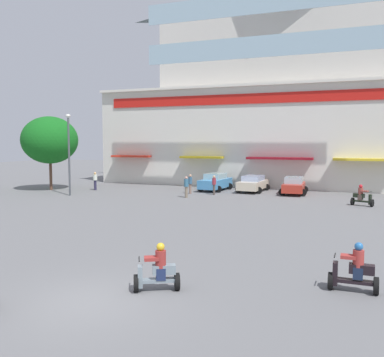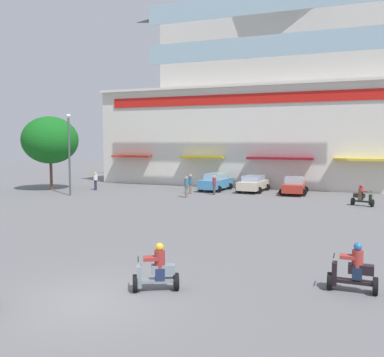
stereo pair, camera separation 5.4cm
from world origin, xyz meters
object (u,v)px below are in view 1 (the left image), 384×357
object	(u,v)px
parked_car_2	(294,185)
scooter_rider_2	(362,197)
scooter_rider_4	(354,271)
streetlamp_near	(69,148)
pedestrian_3	(190,183)
parked_car_0	(215,182)
pedestrian_1	(214,184)
pedestrian_4	(95,180)
pedestrian_2	(186,186)
scooter_rider_1	(158,271)
parked_car_1	(253,183)
plaza_tree_0	(50,140)

from	to	relation	value
parked_car_2	scooter_rider_2	bearing A→B (deg)	-43.09
scooter_rider_2	scooter_rider_4	world-z (taller)	scooter_rider_4
scooter_rider_2	streetlamp_near	bearing A→B (deg)	-173.57
scooter_rider_2	streetlamp_near	distance (m)	22.86
pedestrian_3	scooter_rider_4	bearing A→B (deg)	-57.22
parked_car_2	scooter_rider_4	size ratio (longest dim) A/B	2.68
parked_car_0	pedestrian_1	distance (m)	3.14
scooter_rider_2	pedestrian_4	size ratio (longest dim) A/B	0.94
pedestrian_2	pedestrian_4	size ratio (longest dim) A/B	1.02
scooter_rider_1	pedestrian_2	size ratio (longest dim) A/B	0.87
scooter_rider_2	pedestrian_1	size ratio (longest dim) A/B	0.96
scooter_rider_1	scooter_rider_4	xyz separation A→B (m)	(5.50, 2.01, 0.03)
parked_car_1	streetlamp_near	size ratio (longest dim) A/B	0.68
plaza_tree_0	pedestrian_2	xyz separation A→B (m)	(13.63, -0.55, -3.62)
pedestrian_1	scooter_rider_2	bearing A→B (deg)	-10.69
parked_car_0	pedestrian_3	xyz separation A→B (m)	(-1.24, -3.09, 0.18)
parked_car_2	scooter_rider_4	distance (m)	23.83
parked_car_1	pedestrian_1	distance (m)	4.25
parked_car_1	parked_car_2	bearing A→B (deg)	-9.41
scooter_rider_4	parked_car_2	bearing A→B (deg)	101.83
parked_car_0	pedestrian_2	world-z (taller)	pedestrian_2
plaza_tree_0	scooter_rider_1	bearing A→B (deg)	-44.84
plaza_tree_0	scooter_rider_4	size ratio (longest dim) A/B	4.45
scooter_rider_1	pedestrian_3	size ratio (longest dim) A/B	0.87
plaza_tree_0	scooter_rider_4	world-z (taller)	plaza_tree_0
scooter_rider_4	pedestrian_4	world-z (taller)	pedestrian_4
pedestrian_4	parked_car_1	bearing A→B (deg)	16.00
parked_car_0	parked_car_2	size ratio (longest dim) A/B	1.09
pedestrian_4	streetlamp_near	size ratio (longest dim) A/B	0.25
parked_car_0	pedestrian_2	size ratio (longest dim) A/B	2.62
pedestrian_3	streetlamp_near	world-z (taller)	streetlamp_near
pedestrian_2	pedestrian_3	bearing A→B (deg)	103.84
scooter_rider_1	streetlamp_near	bearing A→B (deg)	132.86
streetlamp_near	pedestrian_3	bearing A→B (deg)	27.50
scooter_rider_4	pedestrian_1	size ratio (longest dim) A/B	0.93
parked_car_1	parked_car_2	distance (m)	3.69
parked_car_2	streetlamp_near	xyz separation A→B (m)	(-17.17, -7.50, 3.16)
parked_car_1	pedestrian_4	bearing A→B (deg)	-164.00
plaza_tree_0	scooter_rider_2	xyz separation A→B (m)	(26.63, -0.21, -3.96)
scooter_rider_1	streetlamp_near	size ratio (longest dim) A/B	0.22
plaza_tree_0	parked_car_2	distance (m)	22.18
pedestrian_1	streetlamp_near	size ratio (longest dim) A/B	0.24
scooter_rider_2	pedestrian_1	distance (m)	11.70
pedestrian_2	pedestrian_4	bearing A→B (deg)	168.78
scooter_rider_4	pedestrian_3	size ratio (longest dim) A/B	0.90
parked_car_2	pedestrian_2	xyz separation A→B (m)	(-7.68, -5.30, 0.22)
parked_car_2	scooter_rider_2	size ratio (longest dim) A/B	2.61
scooter_rider_1	pedestrian_1	distance (m)	23.22
pedestrian_2	streetlamp_near	distance (m)	10.17
plaza_tree_0	parked_car_0	distance (m)	15.59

